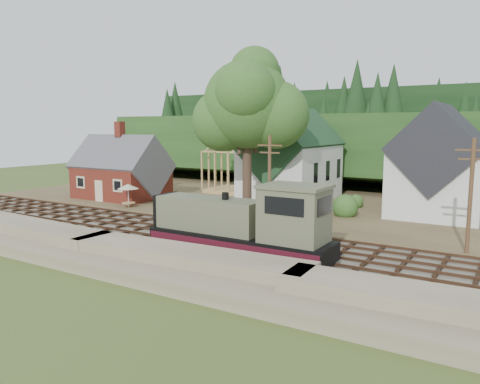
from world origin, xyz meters
The scene contains 18 objects.
ground centered at (0.00, 0.00, 0.00)m, with size 140.00×140.00×0.00m, color #384C1E.
embankment centered at (0.00, -8.50, 0.00)m, with size 64.00×5.00×1.60m, color #7F7259.
railroad_bed centered at (0.00, 0.00, 0.08)m, with size 64.00×11.00×0.16m, color #726B5B.
village_flat centered at (0.00, 18.00, 0.15)m, with size 64.00×26.00×0.30m, color brown.
hillside centered at (0.00, 42.00, 0.00)m, with size 70.00×28.00×8.00m, color #1E3F19.
ridge centered at (0.00, 58.00, 0.00)m, with size 80.00×20.00×12.00m, color black.
depot centered at (-16.00, 11.00, 3.21)m, with size 10.80×7.41×9.00m.
church centered at (2.00, 19.68, 5.18)m, with size 8.40×15.17×13.00m.
farmhouse centered at (18.00, 19.00, 4.87)m, with size 8.40×10.80×10.60m.
timber_frame centered at (-6.00, 22.00, 3.27)m, with size 8.20×6.20×6.99m.
lattice_tower centered at (-6.00, 28.00, 10.03)m, with size 3.20×3.20×12.12m.
big_tree centered at (2.17, 10.08, 10.22)m, with size 10.90×8.40×14.70m.
telegraph_pole_near centered at (7.00, 5.20, 4.25)m, with size 2.20×0.28×8.00m.
telegraph_pole_far centered at (22.00, 5.20, 4.25)m, with size 2.20×0.28×8.00m.
locomotive centered at (9.58, -3.00, 2.22)m, with size 12.69×3.17×5.05m.
car_blue centered at (-3.55, 7.56, 0.89)m, with size 1.40×3.47×1.18m, color #608ACD.
car_green centered at (-21.87, 13.86, 0.84)m, with size 1.14×3.26×1.07m, color #92B67E.
patio_set centered at (-10.45, 6.51, 2.38)m, with size 2.19×2.19×2.44m.
Camera 1 is at (24.98, -28.73, 8.73)m, focal length 35.00 mm.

